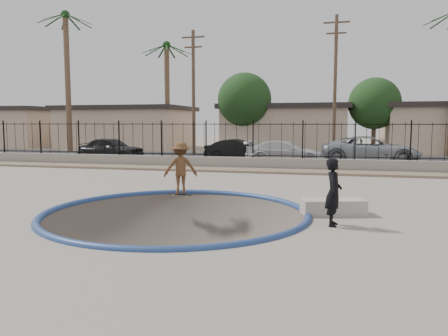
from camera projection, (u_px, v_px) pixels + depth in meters
name	position (u px, v px, depth m)	size (l,w,h in m)	color
ground	(258.00, 186.00, 24.16)	(120.00, 120.00, 2.20)	gray
bowl_pit	(177.00, 213.00, 11.50)	(6.84, 6.84, 1.80)	#534A3F
coping_ring	(177.00, 213.00, 11.50)	(7.04, 7.04, 0.20)	navy
rock_strip	(249.00, 170.00, 21.33)	(42.00, 1.60, 0.11)	#988463
retaining_wall	(253.00, 163.00, 22.37)	(42.00, 0.45, 0.60)	gray
fence	(253.00, 140.00, 22.25)	(40.00, 0.04, 1.80)	black
street	(271.00, 158.00, 28.86)	(90.00, 8.00, 0.04)	black
house_west_far	(11.00, 127.00, 44.58)	(10.60, 8.60, 3.90)	tan
house_west	(128.00, 127.00, 41.44)	(11.60, 8.60, 3.90)	tan
house_center	(286.00, 127.00, 37.83)	(10.60, 8.60, 3.90)	tan
palm_left	(67.00, 53.00, 35.03)	(2.30, 2.30, 11.30)	brown
palm_mid	(167.00, 72.00, 37.34)	(2.30, 2.30, 9.30)	brown
utility_pole_left	(193.00, 91.00, 31.76)	(1.70, 0.24, 9.00)	#473323
utility_pole_mid	(335.00, 84.00, 29.32)	(1.70, 0.24, 9.50)	#473323
street_tree_left	(245.00, 100.00, 34.95)	(4.32, 4.32, 6.36)	#473323
street_tree_mid	(375.00, 104.00, 33.54)	(3.96, 3.96, 5.83)	#473323
skater	(181.00, 171.00, 14.11)	(1.08, 0.62, 1.67)	brown
skateboard	(181.00, 194.00, 14.20)	(0.78, 0.33, 0.07)	black
videographer	(334.00, 192.00, 10.03)	(0.57, 0.38, 1.57)	black
concrete_ledge	(333.00, 207.00, 11.34)	(1.60, 0.70, 0.40)	#AEA49A
car_a	(111.00, 148.00, 27.81)	(1.68, 4.19, 1.43)	black
car_b	(238.00, 150.00, 26.58)	(1.40, 4.02, 1.32)	black
car_c	(285.00, 152.00, 25.01)	(1.84, 4.53, 1.32)	silver
car_d	(370.00, 150.00, 25.39)	(2.57, 5.58, 1.55)	#9B9FA3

